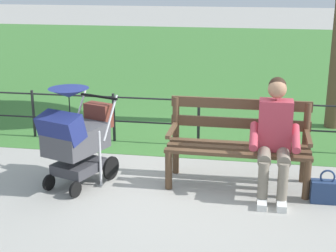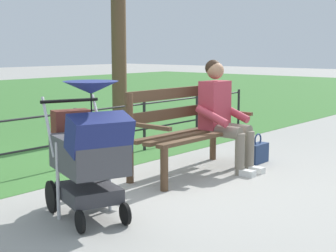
{
  "view_description": "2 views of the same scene",
  "coord_description": "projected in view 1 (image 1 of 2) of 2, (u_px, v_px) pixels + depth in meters",
  "views": [
    {
      "loc": [
        -0.72,
        5.43,
        2.36
      ],
      "look_at": [
        0.2,
        0.04,
        0.69
      ],
      "focal_mm": 54.61,
      "sensor_mm": 36.0,
      "label": 1
    },
    {
      "loc": [
        3.93,
        3.38,
        1.41
      ],
      "look_at": [
        0.16,
        0.24,
        0.66
      ],
      "focal_mm": 54.65,
      "sensor_mm": 36.0,
      "label": 2
    }
  ],
  "objects": [
    {
      "name": "grass_lawn",
      "position": [
        228.0,
        59.0,
        14.22
      ],
      "size": [
        40.0,
        16.0,
        0.01
      ],
      "primitive_type": "cube",
      "color": "#3D7533",
      "rests_on": "ground"
    },
    {
      "name": "park_fence",
      "position": [
        218.0,
        118.0,
        7.02
      ],
      "size": [
        7.31,
        0.04,
        0.7
      ],
      "color": "black",
      "rests_on": "ground"
    },
    {
      "name": "stroller",
      "position": [
        76.0,
        136.0,
        5.69
      ],
      "size": [
        0.76,
        0.99,
        1.15
      ],
      "color": "black",
      "rests_on": "ground"
    },
    {
      "name": "ground_plane",
      "position": [
        185.0,
        183.0,
        5.92
      ],
      "size": [
        60.0,
        60.0,
        0.0
      ],
      "primitive_type": "plane",
      "color": "#9E9B93"
    },
    {
      "name": "person_on_bench",
      "position": [
        275.0,
        134.0,
        5.47
      ],
      "size": [
        0.53,
        0.74,
        1.28
      ],
      "color": "slate",
      "rests_on": "ground"
    },
    {
      "name": "park_bench",
      "position": [
        239.0,
        139.0,
        5.78
      ],
      "size": [
        1.61,
        0.62,
        0.96
      ],
      "color": "brown",
      "rests_on": "ground"
    },
    {
      "name": "handbag",
      "position": [
        326.0,
        191.0,
        5.39
      ],
      "size": [
        0.32,
        0.14,
        0.37
      ],
      "color": "navy",
      "rests_on": "ground"
    }
  ]
}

